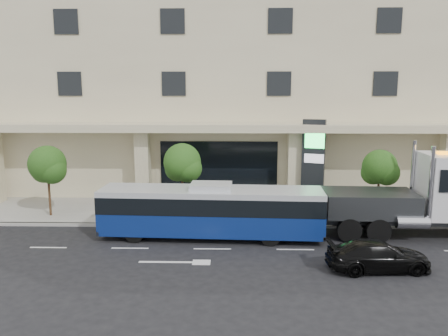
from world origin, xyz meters
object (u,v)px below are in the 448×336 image
at_px(signage_pylon, 313,163).
at_px(black_sedan, 378,256).
at_px(city_bus, 211,210).
at_px(tow_truck, 425,198).

bearing_deg(signage_pylon, black_sedan, -64.02).
relative_size(black_sedan, signage_pylon, 0.77).
bearing_deg(city_bus, tow_truck, 5.65).
height_order(black_sedan, signage_pylon, signage_pylon).
height_order(city_bus, signage_pylon, signage_pylon).
distance_m(city_bus, black_sedan, 8.36).
distance_m(black_sedan, signage_pylon, 10.11).
xyz_separation_m(city_bus, black_sedan, (7.31, -3.97, -0.84)).
bearing_deg(city_bus, black_sedan, -25.82).
xyz_separation_m(city_bus, signage_pylon, (6.21, 5.80, 1.54)).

